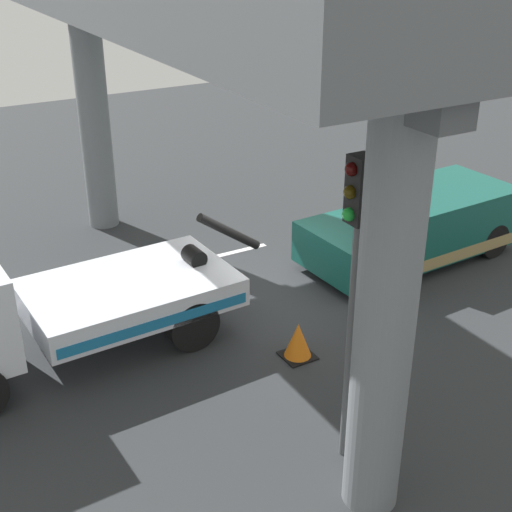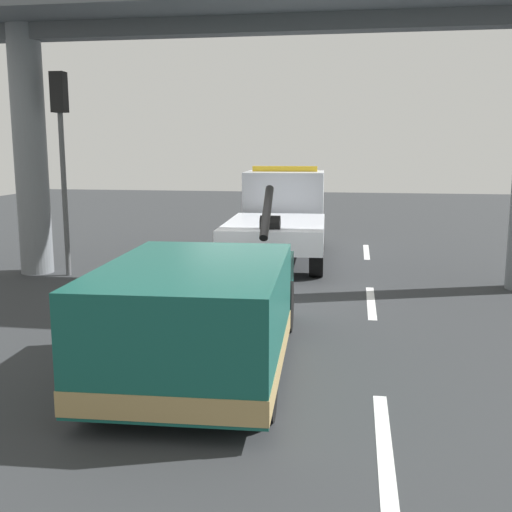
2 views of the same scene
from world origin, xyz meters
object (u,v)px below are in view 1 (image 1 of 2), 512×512
Objects in this scene: traffic_light_far at (355,250)px; traffic_cone_orange at (298,341)px; towed_van_green at (418,226)px; tow_truck_white at (26,307)px.

traffic_light_far is 4.07m from traffic_cone_orange.
towed_van_green is 1.13× the size of traffic_light_far.
tow_truck_white reaches higher than traffic_cone_orange.
traffic_light_far is at bearing 40.15° from towed_van_green.
tow_truck_white is at bearing -53.70° from traffic_light_far.
traffic_light_far reaches higher than towed_van_green.
tow_truck_white is 4.87m from traffic_cone_orange.
tow_truck_white is 1.56× the size of traffic_light_far.
traffic_light_far is 6.77× the size of traffic_cone_orange.
traffic_light_far is (5.60, 4.72, 2.62)m from towed_van_green.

